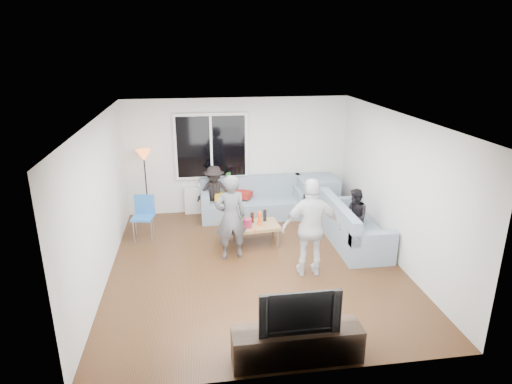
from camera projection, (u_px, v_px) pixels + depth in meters
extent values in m
cube|color=#56351C|center=(255.00, 265.00, 7.75)|extent=(5.00, 5.50, 0.04)
cube|color=white|center=(255.00, 116.00, 6.90)|extent=(5.00, 5.50, 0.04)
cube|color=silver|center=(238.00, 155.00, 9.92)|extent=(5.00, 0.04, 2.60)
cube|color=silver|center=(292.00, 279.00, 4.73)|extent=(5.00, 0.04, 2.60)
cube|color=silver|center=(99.00, 203.00, 6.98)|extent=(0.04, 5.50, 2.60)
cube|color=silver|center=(397.00, 188.00, 7.67)|extent=(0.04, 5.50, 2.60)
cube|color=white|center=(211.00, 146.00, 9.68)|extent=(1.62, 0.06, 1.47)
cube|color=black|center=(211.00, 147.00, 9.64)|extent=(1.50, 0.02, 1.35)
cube|color=white|center=(211.00, 147.00, 9.63)|extent=(0.05, 0.03, 1.35)
cube|color=silver|center=(213.00, 200.00, 10.04)|extent=(1.30, 0.12, 0.62)
imported|color=#2C6F2C|center=(227.00, 179.00, 9.90)|extent=(0.20, 0.16, 0.36)
imported|color=white|center=(201.00, 184.00, 9.85)|extent=(0.16, 0.16, 0.16)
cube|color=gray|center=(317.00, 195.00, 9.97)|extent=(0.85, 0.85, 0.85)
cube|color=gold|center=(224.00, 197.00, 9.63)|extent=(0.41, 0.35, 0.14)
cube|color=maroon|center=(243.00, 195.00, 9.77)|extent=(0.46, 0.44, 0.13)
cube|color=#967048|center=(250.00, 234.00, 8.48)|extent=(1.15, 0.70, 0.40)
cylinder|color=maroon|center=(247.00, 223.00, 8.27)|extent=(0.17, 0.17, 0.17)
imported|color=#4F5055|center=(231.00, 217.00, 7.76)|extent=(0.62, 0.46, 1.57)
imported|color=silver|center=(311.00, 228.00, 7.17)|extent=(1.01, 0.46, 1.68)
imported|color=black|center=(355.00, 217.00, 8.39)|extent=(0.46, 0.57, 1.10)
imported|color=black|center=(214.00, 192.00, 9.62)|extent=(0.86, 0.60, 1.20)
cube|color=#312518|center=(297.00, 344.00, 5.35)|extent=(1.60, 0.40, 0.44)
imported|color=black|center=(298.00, 309.00, 5.19)|extent=(0.98, 0.13, 0.57)
cylinder|color=#267E16|center=(242.00, 222.00, 8.25)|extent=(0.08, 0.08, 0.22)
cylinder|color=#FF5616|center=(260.00, 219.00, 8.36)|extent=(0.07, 0.07, 0.27)
cylinder|color=black|center=(252.00, 217.00, 8.49)|extent=(0.07, 0.07, 0.21)
cylinder|color=#E6450D|center=(234.00, 219.00, 8.38)|extent=(0.07, 0.07, 0.25)
cylinder|color=black|center=(265.00, 215.00, 8.56)|extent=(0.07, 0.07, 0.24)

